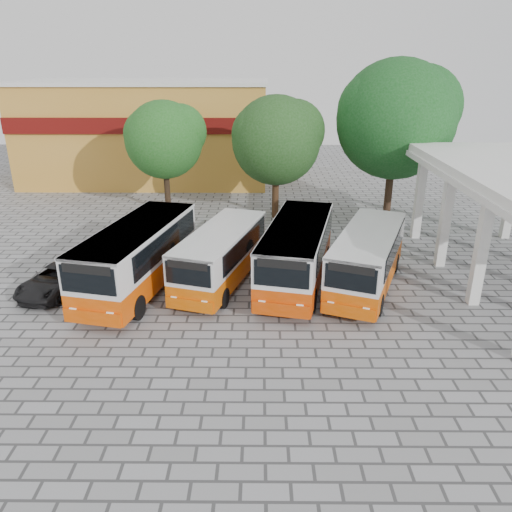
{
  "coord_description": "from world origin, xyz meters",
  "views": [
    {
      "loc": [
        -1.42,
        -17.7,
        9.91
      ],
      "look_at": [
        -1.59,
        3.56,
        1.5
      ],
      "focal_mm": 35.0,
      "sensor_mm": 36.0,
      "label": 1
    }
  ],
  "objects_px": {
    "bus_far_left": "(138,254)",
    "bus_centre_right": "(297,250)",
    "bus_centre_left": "(221,253)",
    "parked_car": "(58,279)",
    "bus_far_right": "(367,257)"
  },
  "relations": [
    {
      "from": "bus_centre_left",
      "to": "bus_far_right",
      "type": "bearing_deg",
      "value": 12.36
    },
    {
      "from": "bus_centre_right",
      "to": "bus_far_right",
      "type": "distance_m",
      "value": 3.2
    },
    {
      "from": "bus_centre_left",
      "to": "bus_far_left",
      "type": "bearing_deg",
      "value": -153.04
    },
    {
      "from": "bus_centre_right",
      "to": "parked_car",
      "type": "relative_size",
      "value": 1.93
    },
    {
      "from": "parked_car",
      "to": "bus_centre_right",
      "type": "bearing_deg",
      "value": 19.38
    },
    {
      "from": "bus_centre_right",
      "to": "bus_far_right",
      "type": "bearing_deg",
      "value": 3.88
    },
    {
      "from": "bus_far_left",
      "to": "bus_far_right",
      "type": "relative_size",
      "value": 1.09
    },
    {
      "from": "bus_far_left",
      "to": "bus_far_right",
      "type": "bearing_deg",
      "value": 13.31
    },
    {
      "from": "bus_centre_right",
      "to": "bus_centre_left",
      "type": "bearing_deg",
      "value": -167.98
    },
    {
      "from": "bus_centre_right",
      "to": "bus_far_left",
      "type": "bearing_deg",
      "value": -162.45
    },
    {
      "from": "bus_far_left",
      "to": "parked_car",
      "type": "distance_m",
      "value": 3.88
    },
    {
      "from": "bus_centre_right",
      "to": "bus_far_right",
      "type": "relative_size",
      "value": 1.05
    },
    {
      "from": "bus_far_left",
      "to": "bus_centre_left",
      "type": "height_order",
      "value": "bus_far_left"
    },
    {
      "from": "bus_far_left",
      "to": "bus_centre_right",
      "type": "xyz_separation_m",
      "value": [
        7.21,
        0.63,
        -0.05
      ]
    },
    {
      "from": "bus_far_left",
      "to": "bus_centre_right",
      "type": "relative_size",
      "value": 1.03
    }
  ]
}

